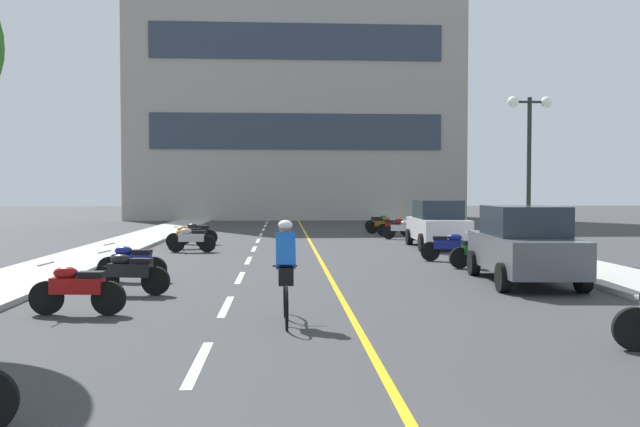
% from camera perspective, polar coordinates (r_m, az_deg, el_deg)
% --- Properties ---
extents(ground_plane, '(140.00, 140.00, 0.00)m').
position_cam_1_polar(ground_plane, '(23.21, -1.04, -3.36)').
color(ground_plane, '#38383A').
extents(curb_left, '(2.40, 72.00, 0.12)m').
position_cam_1_polar(curb_left, '(26.91, -16.83, -2.58)').
color(curb_left, '#A8A8A3').
rests_on(curb_left, ground).
extents(curb_right, '(2.40, 72.00, 0.12)m').
position_cam_1_polar(curb_right, '(27.41, 13.92, -2.47)').
color(curb_right, '#A8A8A3').
rests_on(curb_right, ground).
extents(lane_dash_1, '(0.14, 2.20, 0.01)m').
position_cam_1_polar(lane_dash_1, '(8.44, -10.74, -12.91)').
color(lane_dash_1, silver).
rests_on(lane_dash_1, ground).
extents(lane_dash_2, '(0.14, 2.20, 0.01)m').
position_cam_1_polar(lane_dash_2, '(12.33, -8.33, -8.14)').
color(lane_dash_2, silver).
rests_on(lane_dash_2, ground).
extents(lane_dash_3, '(0.14, 2.20, 0.01)m').
position_cam_1_polar(lane_dash_3, '(16.27, -7.11, -5.67)').
color(lane_dash_3, silver).
rests_on(lane_dash_3, ground).
extents(lane_dash_4, '(0.14, 2.20, 0.01)m').
position_cam_1_polar(lane_dash_4, '(20.23, -6.37, -4.16)').
color(lane_dash_4, silver).
rests_on(lane_dash_4, ground).
extents(lane_dash_5, '(0.14, 2.20, 0.01)m').
position_cam_1_polar(lane_dash_5, '(24.21, -5.88, -3.14)').
color(lane_dash_5, silver).
rests_on(lane_dash_5, ground).
extents(lane_dash_6, '(0.14, 2.20, 0.01)m').
position_cam_1_polar(lane_dash_6, '(28.19, -5.52, -2.41)').
color(lane_dash_6, silver).
rests_on(lane_dash_6, ground).
extents(lane_dash_7, '(0.14, 2.20, 0.01)m').
position_cam_1_polar(lane_dash_7, '(32.18, -5.26, -1.86)').
color(lane_dash_7, silver).
rests_on(lane_dash_7, ground).
extents(lane_dash_8, '(0.14, 2.20, 0.01)m').
position_cam_1_polar(lane_dash_8, '(36.17, -5.05, -1.43)').
color(lane_dash_8, silver).
rests_on(lane_dash_8, ground).
extents(lane_dash_9, '(0.14, 2.20, 0.01)m').
position_cam_1_polar(lane_dash_9, '(40.16, -4.88, -1.09)').
color(lane_dash_9, silver).
rests_on(lane_dash_9, ground).
extents(lane_dash_10, '(0.14, 2.20, 0.01)m').
position_cam_1_polar(lane_dash_10, '(44.16, -4.75, -0.81)').
color(lane_dash_10, silver).
rests_on(lane_dash_10, ground).
extents(lane_dash_11, '(0.14, 2.20, 0.01)m').
position_cam_1_polar(lane_dash_11, '(48.15, -4.63, -0.58)').
color(lane_dash_11, silver).
rests_on(lane_dash_11, ground).
extents(centre_line_yellow, '(0.12, 66.00, 0.01)m').
position_cam_1_polar(centre_line_yellow, '(26.21, -0.76, -2.74)').
color(centre_line_yellow, gold).
rests_on(centre_line_yellow, ground).
extents(office_building, '(25.35, 8.11, 21.77)m').
position_cam_1_polar(office_building, '(51.83, -2.17, 11.68)').
color(office_building, '#9E998E').
rests_on(office_building, ground).
extents(street_lamp_mid, '(1.46, 0.36, 5.12)m').
position_cam_1_polar(street_lamp_mid, '(22.08, 18.09, 6.32)').
color(street_lamp_mid, black).
rests_on(street_lamp_mid, curb_right).
extents(parked_car_near, '(2.17, 4.31, 1.82)m').
position_cam_1_polar(parked_car_near, '(15.85, 17.61, -2.63)').
color(parked_car_near, black).
rests_on(parked_car_near, ground).
extents(parked_car_mid, '(2.03, 4.25, 1.82)m').
position_cam_1_polar(parked_car_mid, '(24.96, 10.39, -0.91)').
color(parked_car_mid, black).
rests_on(parked_car_mid, ground).
extents(motorcycle_2, '(1.70, 0.60, 0.92)m').
position_cam_1_polar(motorcycle_2, '(12.05, -20.79, -6.23)').
color(motorcycle_2, black).
rests_on(motorcycle_2, ground).
extents(motorcycle_3, '(1.69, 0.60, 0.92)m').
position_cam_1_polar(motorcycle_3, '(14.02, -16.56, -5.04)').
color(motorcycle_3, black).
rests_on(motorcycle_3, ground).
extents(motorcycle_4, '(1.70, 0.60, 0.92)m').
position_cam_1_polar(motorcycle_4, '(16.04, -16.40, -4.16)').
color(motorcycle_4, black).
rests_on(motorcycle_4, ground).
extents(motorcycle_5, '(1.70, 0.60, 0.92)m').
position_cam_1_polar(motorcycle_5, '(18.65, 13.88, -3.28)').
color(motorcycle_5, black).
rests_on(motorcycle_5, ground).
extents(motorcycle_6, '(1.69, 0.63, 0.92)m').
position_cam_1_polar(motorcycle_6, '(20.22, 11.36, -2.85)').
color(motorcycle_6, black).
rests_on(motorcycle_6, ground).
extents(motorcycle_7, '(1.70, 0.60, 0.92)m').
position_cam_1_polar(motorcycle_7, '(23.19, -11.36, -2.23)').
color(motorcycle_7, black).
rests_on(motorcycle_7, ground).
extents(motorcycle_8, '(1.67, 0.70, 0.92)m').
position_cam_1_polar(motorcycle_8, '(24.68, -11.60, -1.98)').
color(motorcycle_8, black).
rests_on(motorcycle_8, ground).
extents(motorcycle_9, '(1.68, 0.66, 0.92)m').
position_cam_1_polar(motorcycle_9, '(26.55, -10.87, -1.70)').
color(motorcycle_9, black).
rests_on(motorcycle_9, ground).
extents(motorcycle_10, '(1.67, 0.70, 0.92)m').
position_cam_1_polar(motorcycle_10, '(29.05, 7.24, -1.36)').
color(motorcycle_10, black).
rests_on(motorcycle_10, ground).
extents(motorcycle_11, '(1.68, 0.65, 0.92)m').
position_cam_1_polar(motorcycle_11, '(30.98, 6.66, -1.15)').
color(motorcycle_11, black).
rests_on(motorcycle_11, ground).
extents(motorcycle_12, '(1.69, 0.61, 0.92)m').
position_cam_1_polar(motorcycle_12, '(32.84, 5.58, -0.97)').
color(motorcycle_12, black).
rests_on(motorcycle_12, ground).
extents(motorcycle_13, '(1.68, 0.65, 0.92)m').
position_cam_1_polar(motorcycle_13, '(34.87, 5.35, -0.79)').
color(motorcycle_13, black).
rests_on(motorcycle_13, ground).
extents(cyclist_rider, '(0.42, 1.77, 1.71)m').
position_cam_1_polar(cyclist_rider, '(10.60, -3.07, -4.95)').
color(cyclist_rider, black).
rests_on(cyclist_rider, ground).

